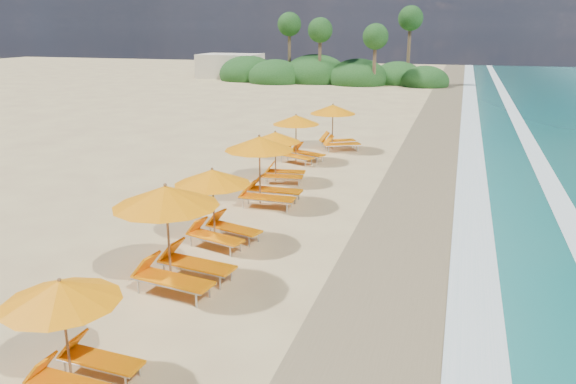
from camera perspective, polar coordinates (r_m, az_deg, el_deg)
The scene contains 12 objects.
ground at distance 17.51m, azimuth 0.00°, elevation -3.77°, with size 160.00×160.00×0.00m, color #D1B97B.
wet_sand at distance 16.85m, azimuth 13.16°, elevation -5.04°, with size 4.00×160.00×0.01m, color #85734F.
surf_foam at distance 16.93m, azimuth 22.35°, elevation -5.72°, with size 4.00×160.00×0.01m.
station_1 at distance 10.49m, azimuth -21.02°, elevation -12.71°, with size 2.28×2.13×2.05m.
station_2 at distance 13.59m, azimuth -11.42°, elevation -3.77°, with size 3.01×2.86×2.57m.
station_3 at distance 16.15m, azimuth -7.11°, elevation -0.97°, with size 2.79×2.71×2.24m.
station_4 at distance 19.61m, azimuth -2.36°, elevation 2.69°, with size 2.66×2.46×2.48m.
station_5 at distance 22.54m, azimuth -0.88°, elevation 3.96°, with size 2.46×2.34×2.08m.
station_6 at distance 25.94m, azimuth 1.11°, elevation 5.79°, with size 2.88×2.85×2.21m.
station_7 at distance 28.60m, azimuth 4.90°, elevation 6.91°, with size 3.11×3.11×2.35m.
treeline at distance 63.17m, azimuth 3.61°, elevation 11.90°, with size 25.80×8.80×9.74m.
beach_building at distance 69.27m, azimuth -5.86°, elevation 12.59°, with size 7.00×5.00×2.80m, color beige.
Camera 1 is at (4.83, -15.70, 6.08)m, focal length 35.06 mm.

